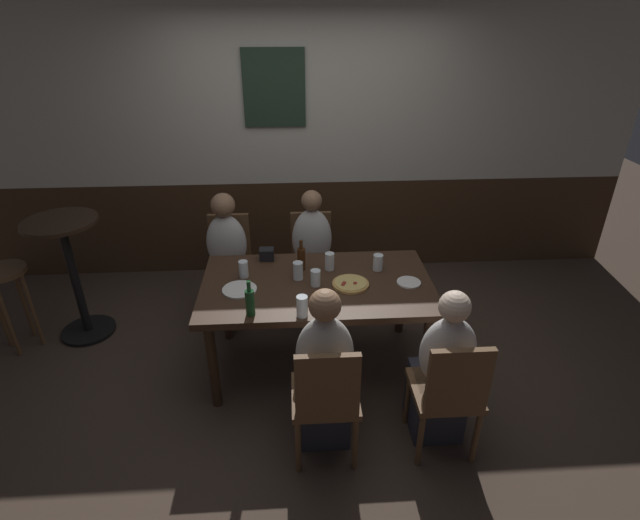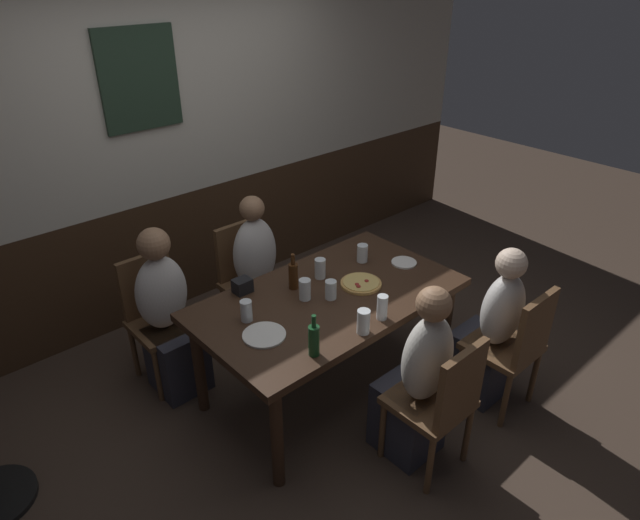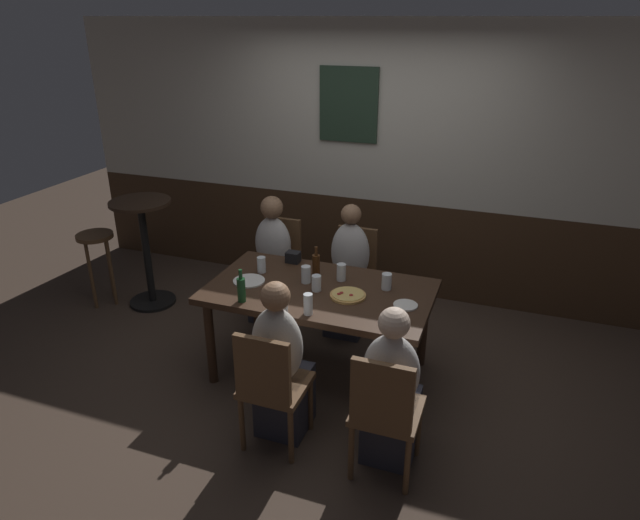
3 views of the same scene
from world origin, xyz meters
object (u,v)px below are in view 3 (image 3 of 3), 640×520
(pizza, at_px, (348,295))
(chair_mid_far, at_px, (353,271))
(chair_mid_near, at_px, (271,383))
(bar_stool, at_px, (97,249))
(person_mid_near, at_px, (281,371))
(person_right_near, at_px, (391,398))
(chair_right_near, at_px, (385,409))
(highball_clear, at_px, (316,284))
(dining_table, at_px, (320,298))
(person_left_far, at_px, (272,268))
(beer_bottle_brown, at_px, (316,264))
(plate_white_large, at_px, (249,281))
(condiment_caddy, at_px, (293,257))
(person_mid_far, at_px, (348,280))
(chair_left_far, at_px, (279,260))
(pint_glass_pale, at_px, (261,265))
(side_bar_table, at_px, (146,245))
(beer_glass_tall, at_px, (387,283))
(plate_white_small, at_px, (405,305))
(pint_glass_stout, at_px, (306,275))
(tumbler_water, at_px, (282,303))
(beer_glass_half, at_px, (341,273))
(beer_bottle_green, at_px, (241,289))
(tumbler_short, at_px, (308,306))

(pizza, bearing_deg, chair_mid_far, 104.15)
(chair_mid_near, bearing_deg, bar_stool, 151.96)
(chair_mid_far, distance_m, person_mid_near, 1.61)
(person_right_near, distance_m, pizza, 0.89)
(chair_mid_near, bearing_deg, chair_right_near, 0.00)
(chair_mid_near, height_order, highball_clear, chair_mid_near)
(dining_table, relative_size, bar_stool, 2.31)
(person_left_far, height_order, beer_bottle_brown, person_left_far)
(pizza, height_order, beer_bottle_brown, beer_bottle_brown)
(chair_mid_near, xyz_separation_m, chair_right_near, (0.73, 0.00, 0.00))
(plate_white_large, xyz_separation_m, condiment_caddy, (0.18, 0.46, 0.04))
(person_mid_far, height_order, beer_bottle_brown, person_mid_far)
(chair_right_near, bearing_deg, bar_stool, 157.79)
(dining_table, height_order, condiment_caddy, condiment_caddy)
(chair_left_far, bearing_deg, person_left_far, -90.00)
(chair_mid_near, distance_m, person_mid_far, 1.61)
(chair_right_near, xyz_separation_m, chair_left_far, (-1.46, 1.78, 0.00))
(pint_glass_pale, xyz_separation_m, side_bar_table, (-1.42, 0.42, -0.18))
(person_left_far, relative_size, condiment_caddy, 10.49)
(beer_glass_tall, bearing_deg, plate_white_small, -48.27)
(chair_mid_far, relative_size, chair_right_near, 1.00)
(chair_right_near, height_order, chair_left_far, same)
(pint_glass_pale, height_order, side_bar_table, side_bar_table)
(pizza, height_order, plate_white_small, pizza)
(plate_white_small, bearing_deg, chair_mid_near, -128.00)
(chair_left_far, xyz_separation_m, person_mid_far, (0.73, -0.16, -0.01))
(pint_glass_stout, xyz_separation_m, plate_white_small, (0.79, -0.11, -0.05))
(tumbler_water, bearing_deg, condiment_caddy, 107.65)
(side_bar_table, bearing_deg, condiment_caddy, -5.57)
(tumbler_water, relative_size, beer_bottle_brown, 0.60)
(beer_glass_tall, relative_size, side_bar_table, 0.12)
(person_right_near, distance_m, pint_glass_pale, 1.55)
(person_right_near, xyz_separation_m, side_bar_table, (-2.68, 1.26, 0.15))
(person_mid_near, height_order, plate_white_small, person_mid_near)
(beer_bottle_brown, bearing_deg, chair_right_near, -52.73)
(side_bar_table, bearing_deg, person_mid_near, -32.98)
(chair_left_far, height_order, highball_clear, chair_left_far)
(person_mid_far, height_order, tumbler_water, person_mid_far)
(person_left_far, relative_size, pint_glass_pale, 9.01)
(condiment_caddy, bearing_deg, beer_glass_half, -21.73)
(pint_glass_pale, bearing_deg, beer_bottle_green, -80.72)
(highball_clear, height_order, plate_white_small, highball_clear)
(beer_bottle_green, relative_size, beer_bottle_brown, 1.02)
(person_mid_far, bearing_deg, tumbler_water, -95.97)
(person_mid_far, bearing_deg, plate_white_large, -124.59)
(bar_stool, bearing_deg, beer_bottle_brown, -4.45)
(tumbler_short, relative_size, plate_white_large, 0.62)
(person_mid_near, distance_m, beer_bottle_brown, 1.01)
(person_left_far, height_order, bar_stool, person_left_far)
(beer_bottle_brown, height_order, condiment_caddy, beer_bottle_brown)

